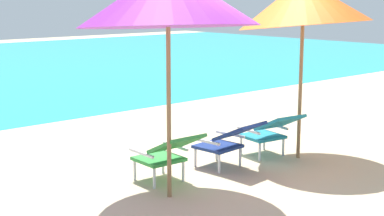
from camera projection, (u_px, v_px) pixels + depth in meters
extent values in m
plane|color=#CCB78E|center=(66.00, 120.00, 10.72)|extent=(40.00, 40.00, 0.00)
cube|color=#338E3D|center=(159.00, 159.00, 7.17)|extent=(0.54, 0.52, 0.04)
cube|color=#338E3D|center=(177.00, 144.00, 6.84)|extent=(0.54, 0.53, 0.27)
cylinder|color=silver|center=(135.00, 170.00, 7.22)|extent=(0.04, 0.04, 0.26)
cylinder|color=silver|center=(163.00, 164.00, 7.50)|extent=(0.04, 0.04, 0.26)
cylinder|color=silver|center=(154.00, 178.00, 6.90)|extent=(0.04, 0.04, 0.26)
cylinder|color=silver|center=(183.00, 171.00, 7.18)|extent=(0.04, 0.04, 0.26)
cube|color=silver|center=(141.00, 153.00, 6.99)|extent=(0.05, 0.50, 0.03)
cube|color=silver|center=(175.00, 146.00, 7.31)|extent=(0.05, 0.50, 0.03)
cube|color=navy|center=(218.00, 146.00, 7.77)|extent=(0.57, 0.55, 0.04)
cube|color=navy|center=(240.00, 131.00, 7.48)|extent=(0.57, 0.57, 0.27)
cylinder|color=silver|center=(195.00, 157.00, 7.78)|extent=(0.04, 0.04, 0.26)
cylinder|color=silver|center=(217.00, 151.00, 8.10)|extent=(0.04, 0.04, 0.26)
cylinder|color=silver|center=(219.00, 163.00, 7.50)|extent=(0.04, 0.04, 0.26)
cylinder|color=silver|center=(240.00, 157.00, 7.82)|extent=(0.04, 0.04, 0.26)
cube|color=silver|center=(205.00, 141.00, 7.56)|extent=(0.08, 0.50, 0.03)
cube|color=silver|center=(230.00, 134.00, 7.94)|extent=(0.08, 0.50, 0.03)
cube|color=teal|center=(262.00, 136.00, 8.33)|extent=(0.58, 0.56, 0.04)
cube|color=teal|center=(280.00, 123.00, 7.98)|extent=(0.58, 0.58, 0.27)
cylinder|color=silver|center=(241.00, 145.00, 8.41)|extent=(0.04, 0.04, 0.26)
cylinder|color=silver|center=(264.00, 141.00, 8.65)|extent=(0.04, 0.04, 0.26)
cylinder|color=silver|center=(260.00, 152.00, 8.07)|extent=(0.04, 0.04, 0.26)
cylinder|color=silver|center=(283.00, 147.00, 8.31)|extent=(0.04, 0.04, 0.26)
cube|color=silver|center=(248.00, 130.00, 8.17)|extent=(0.10, 0.50, 0.03)
cube|color=silver|center=(276.00, 126.00, 8.45)|extent=(0.10, 0.50, 0.03)
cylinder|color=olive|center=(169.00, 113.00, 6.45)|extent=(0.05, 0.05, 1.97)
cylinder|color=olive|center=(300.00, 92.00, 8.06)|extent=(0.05, 0.05, 1.90)
cone|color=#EA5619|center=(303.00, 2.00, 7.83)|extent=(2.00, 2.04, 0.80)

